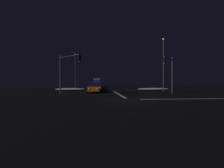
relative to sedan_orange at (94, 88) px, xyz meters
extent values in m
cube|color=black|center=(3.68, -11.09, -0.85)|extent=(120.00, 120.00, 0.10)
cube|color=white|center=(3.68, -3.01, -0.80)|extent=(0.35, 13.82, 0.01)
cube|color=yellow|center=(3.68, 8.59, -0.80)|extent=(22.00, 0.15, 0.01)
cube|color=white|center=(11.86, -11.09, -0.80)|extent=(13.82, 0.40, 0.01)
ellipsoid|color=white|center=(-5.20, 8.27, -0.55)|extent=(6.28, 1.50, 0.51)
ellipsoid|color=white|center=(12.56, 7.41, -0.54)|extent=(6.87, 1.50, 0.52)
cube|color=#C66014|center=(0.00, -0.04, -0.13)|extent=(1.80, 4.20, 0.70)
cube|color=black|center=(0.00, 0.16, 0.49)|extent=(1.60, 2.00, 0.55)
cylinder|color=black|center=(0.90, -1.59, -0.48)|extent=(0.22, 0.64, 0.64)
cylinder|color=black|center=(-0.90, -1.59, -0.48)|extent=(0.22, 0.64, 0.64)
cylinder|color=black|center=(0.90, 1.51, -0.48)|extent=(0.22, 0.64, 0.64)
cylinder|color=black|center=(-0.90, 1.51, -0.48)|extent=(0.22, 0.64, 0.64)
sphere|color=#F9EFC6|center=(0.65, -2.16, -0.08)|extent=(0.22, 0.22, 0.22)
sphere|color=#F9EFC6|center=(-0.65, -2.16, -0.08)|extent=(0.22, 0.22, 0.22)
cube|color=navy|center=(0.42, 5.58, -0.13)|extent=(1.80, 4.20, 0.70)
cube|color=black|center=(0.42, 5.78, 0.49)|extent=(1.60, 2.00, 0.55)
cylinder|color=black|center=(1.32, 4.03, -0.48)|extent=(0.22, 0.64, 0.64)
cylinder|color=black|center=(-0.48, 4.03, -0.48)|extent=(0.22, 0.64, 0.64)
cylinder|color=black|center=(1.32, 7.13, -0.48)|extent=(0.22, 0.64, 0.64)
cylinder|color=black|center=(-0.48, 7.13, -0.48)|extent=(0.22, 0.64, 0.64)
sphere|color=#F9EFC6|center=(1.07, 3.46, -0.08)|extent=(0.22, 0.22, 0.22)
sphere|color=#F9EFC6|center=(-0.23, 3.46, -0.08)|extent=(0.22, 0.22, 0.22)
cube|color=#14512D|center=(0.26, 10.82, -0.13)|extent=(1.80, 4.20, 0.70)
cube|color=black|center=(0.26, 11.02, 0.49)|extent=(1.60, 2.00, 0.55)
cylinder|color=black|center=(1.16, 9.27, -0.48)|extent=(0.22, 0.64, 0.64)
cylinder|color=black|center=(-0.64, 9.27, -0.48)|extent=(0.22, 0.64, 0.64)
cylinder|color=black|center=(1.16, 12.37, -0.48)|extent=(0.22, 0.64, 0.64)
cylinder|color=black|center=(-0.64, 12.37, -0.48)|extent=(0.22, 0.64, 0.64)
sphere|color=#F9EFC6|center=(0.91, 8.70, -0.08)|extent=(0.22, 0.22, 0.22)
sphere|color=#F9EFC6|center=(-0.39, 8.70, -0.08)|extent=(0.22, 0.22, 0.22)
cube|color=maroon|center=(0.38, 16.50, -0.13)|extent=(1.80, 4.20, 0.70)
cube|color=black|center=(0.38, 16.70, 0.49)|extent=(1.60, 2.00, 0.55)
cylinder|color=black|center=(1.28, 14.95, -0.48)|extent=(0.22, 0.64, 0.64)
cylinder|color=black|center=(-0.52, 14.95, -0.48)|extent=(0.22, 0.64, 0.64)
cylinder|color=black|center=(1.28, 18.05, -0.48)|extent=(0.22, 0.64, 0.64)
cylinder|color=black|center=(-0.52, 18.05, -0.48)|extent=(0.22, 0.64, 0.64)
sphere|color=#F9EFC6|center=(1.03, 14.38, -0.08)|extent=(0.22, 0.22, 0.22)
sphere|color=#F9EFC6|center=(-0.27, 14.38, -0.08)|extent=(0.22, 0.22, 0.22)
cube|color=black|center=(-0.07, 22.80, -0.13)|extent=(1.80, 4.20, 0.70)
cube|color=black|center=(-0.07, 23.00, 0.49)|extent=(1.60, 2.00, 0.55)
cylinder|color=black|center=(0.83, 21.25, -0.48)|extent=(0.22, 0.64, 0.64)
cylinder|color=black|center=(-0.97, 21.25, -0.48)|extent=(0.22, 0.64, 0.64)
cylinder|color=black|center=(0.83, 24.35, -0.48)|extent=(0.22, 0.64, 0.64)
cylinder|color=black|center=(-0.97, 24.35, -0.48)|extent=(0.22, 0.64, 0.64)
sphere|color=#F9EFC6|center=(0.58, 20.68, -0.08)|extent=(0.22, 0.22, 0.22)
sphere|color=#F9EFC6|center=(-0.72, 20.68, -0.08)|extent=(0.22, 0.22, 0.22)
cube|color=#B7B7BC|center=(-0.06, 28.40, -0.13)|extent=(1.80, 4.20, 0.70)
cube|color=black|center=(-0.06, 28.60, 0.49)|extent=(1.60, 2.00, 0.55)
cylinder|color=black|center=(0.84, 26.85, -0.48)|extent=(0.22, 0.64, 0.64)
cylinder|color=black|center=(-0.96, 26.85, -0.48)|extent=(0.22, 0.64, 0.64)
cylinder|color=black|center=(0.84, 29.95, -0.48)|extent=(0.22, 0.64, 0.64)
cylinder|color=black|center=(-0.96, 29.95, -0.48)|extent=(0.22, 0.64, 0.64)
sphere|color=#F9EFC6|center=(0.59, 26.28, -0.08)|extent=(0.22, 0.22, 0.22)
sphere|color=#F9EFC6|center=(-0.71, 26.28, -0.08)|extent=(0.22, 0.22, 0.22)
cube|color=navy|center=(0.21, 32.42, 0.83)|extent=(2.40, 2.20, 2.30)
cube|color=silver|center=(0.21, 36.92, 0.98)|extent=(2.40, 5.00, 2.60)
cylinder|color=black|center=(1.41, 33.02, -0.32)|extent=(0.28, 0.96, 0.96)
cylinder|color=black|center=(-0.99, 33.02, -0.32)|extent=(0.28, 0.96, 0.96)
cylinder|color=black|center=(1.41, 37.72, -0.32)|extent=(0.28, 0.96, 0.96)
cylinder|color=black|center=(-0.99, 37.72, -0.32)|extent=(0.28, 0.96, 0.96)
sphere|color=#F9EFC6|center=(1.06, 31.27, 0.23)|extent=(0.26, 0.26, 0.26)
sphere|color=#F9EFC6|center=(-0.64, 31.27, 0.23)|extent=(0.26, 0.26, 0.26)
cylinder|color=#4C4C51|center=(12.16, -2.61, 2.00)|extent=(0.18, 0.18, 5.60)
cylinder|color=#4C4C51|center=(11.09, -3.67, 4.50)|extent=(2.21, 2.21, 0.12)
cube|color=black|center=(10.03, -4.74, 3.87)|extent=(0.46, 0.46, 1.05)
sphere|color=black|center=(9.92, -4.85, 4.22)|extent=(0.22, 0.22, 0.22)
sphere|color=black|center=(9.92, -4.85, 3.87)|extent=(0.22, 0.22, 0.22)
sphere|color=green|center=(9.92, -4.85, 3.53)|extent=(0.22, 0.22, 0.22)
cylinder|color=#4C4C51|center=(-4.80, -2.61, 2.01)|extent=(0.18, 0.18, 5.61)
cylinder|color=#4C4C51|center=(-3.25, -4.16, 4.51)|extent=(3.18, 3.18, 0.12)
cube|color=black|center=(-1.70, -5.71, 3.89)|extent=(0.46, 0.46, 1.05)
sphere|color=black|center=(-1.59, -5.82, 4.23)|extent=(0.22, 0.22, 0.22)
sphere|color=black|center=(-1.59, -5.82, 3.89)|extent=(0.22, 0.22, 0.22)
sphere|color=green|center=(-1.59, -5.82, 3.54)|extent=(0.22, 0.22, 0.22)
cylinder|color=#424247|center=(-5.50, 18.59, 3.78)|extent=(0.20, 0.20, 9.16)
sphere|color=#F9AD47|center=(-5.50, 18.59, 8.54)|extent=(0.44, 0.44, 0.44)
cylinder|color=#424247|center=(12.86, 2.59, 3.95)|extent=(0.20, 0.20, 9.51)
sphere|color=#F9AD47|center=(12.86, 2.59, 8.89)|extent=(0.44, 0.44, 0.44)
camera|label=1|loc=(0.74, -27.45, 0.90)|focal=26.65mm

